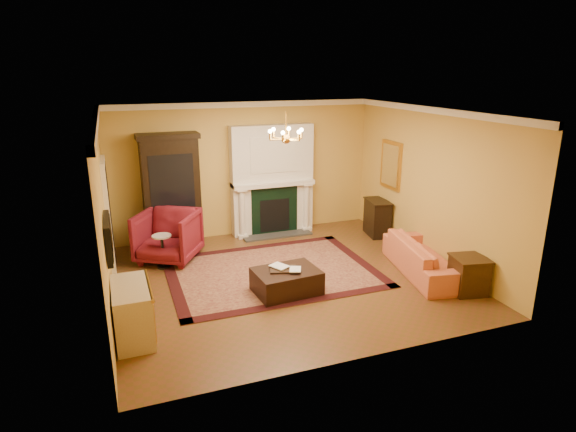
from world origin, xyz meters
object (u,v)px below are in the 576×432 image
coral_sofa (425,252)px  console_table (377,218)px  china_cabinet (171,193)px  wingback_armchair (168,234)px  leather_ottoman (286,281)px  commode (132,312)px  pedestal_table (163,249)px  end_table (468,276)px

coral_sofa → console_table: coral_sofa is taller
china_cabinet → wingback_armchair: (-0.22, -0.87, -0.60)m
leather_ottoman → console_table: bearing=30.4°
coral_sofa → leather_ottoman: coral_sofa is taller
china_cabinet → leather_ottoman: bearing=-65.6°
commode → wingback_armchair: bearing=72.6°
pedestal_table → commode: (-0.68, -2.43, 0.01)m
pedestal_table → end_table: size_ratio=1.08×
china_cabinet → leather_ottoman: china_cabinet is taller
wingback_armchair → end_table: (4.62, -3.25, -0.25)m
china_cabinet → pedestal_table: china_cabinet is taller
coral_sofa → console_table: 2.23m
wingback_armchair → pedestal_table: bearing=-82.8°
pedestal_table → coral_sofa: bearing=-23.2°
commode → end_table: 5.47m
china_cabinet → end_table: bearing=-44.5°
leather_ottoman → pedestal_table: bearing=130.2°
wingback_armchair → leather_ottoman: bearing=-21.2°
commode → coral_sofa: 5.26m
commode → console_table: (5.51, 2.69, 0.00)m
wingback_armchair → commode: wingback_armchair is taller
pedestal_table → commode: 2.53m
end_table → china_cabinet: bearing=136.9°
wingback_armchair → leather_ottoman: (1.70, -2.19, -0.34)m
commode → end_table: commode is taller
china_cabinet → commode: china_cabinet is taller
wingback_armchair → coral_sofa: bearing=3.4°
wingback_armchair → pedestal_table: wingback_armchair is taller
china_cabinet → console_table: size_ratio=2.92×
console_table → leather_ottoman: bearing=-135.1°
pedestal_table → coral_sofa: size_ratio=0.30×
end_table → console_table: 3.16m
leather_ottoman → commode: bearing=-171.8°
china_cabinet → coral_sofa: china_cabinet is taller
coral_sofa → leather_ottoman: (-2.71, 0.11, -0.21)m
wingback_armchair → coral_sofa: wingback_armchair is taller
leather_ottoman → china_cabinet: bearing=111.0°
pedestal_table → console_table: console_table is taller
china_cabinet → end_table: china_cabinet is taller
wingback_armchair → leather_ottoman: size_ratio=1.04×
leather_ottoman → wingback_armchair: bearing=123.0°
end_table → leather_ottoman: 3.11m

